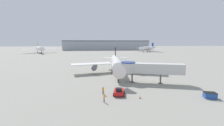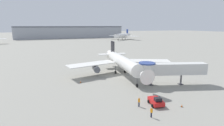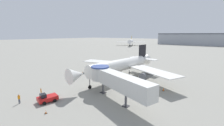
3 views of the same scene
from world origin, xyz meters
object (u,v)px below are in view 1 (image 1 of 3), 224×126
Objects in this scene: main_airplane at (116,63)px; jet_bridge at (147,68)px; traffic_cone_apron_front at (140,97)px; pushback_tug_red at (119,92)px; service_container_blue at (210,95)px; traffic_cone_starboard_wing at (153,73)px; traffic_cone_port_wing at (77,76)px; background_jet_gold_tail at (40,49)px; ground_crew_wing_walker at (103,90)px; ground_crew_marshaller at (104,97)px; background_jet_blue_tail at (148,48)px.

jet_bridge is at bearing -55.40° from main_airplane.
main_airplane is 2.00× the size of jet_bridge.
traffic_cone_apron_front is (1.31, -23.88, -3.72)m from main_airplane.
jet_bridge reaches higher than pushback_tug_red.
service_container_blue is (15.62, -25.53, -3.39)m from main_airplane.
traffic_cone_port_wing is at bearing -177.48° from traffic_cone_starboard_wing.
background_jet_gold_tail reaches higher than jet_bridge.
traffic_cone_starboard_wing is 27.07m from ground_crew_wing_walker.
traffic_cone_starboard_wing is at bearing 128.77° from ground_crew_marshaller.
traffic_cone_port_wing is at bearing -161.22° from main_airplane.
ground_crew_wing_walker reaches higher than traffic_cone_starboard_wing.
traffic_cone_port_wing is at bearing 132.29° from pushback_tug_red.
traffic_cone_port_wing is (-26.74, -1.18, -0.05)m from traffic_cone_starboard_wing.
jet_bridge is 13.43m from pushback_tug_red.
jet_bridge is 6.13× the size of service_container_blue.
service_container_blue is 0.08× the size of background_jet_gold_tail.
main_airplane is at bearing 93.13° from traffic_cone_apron_front.
ground_crew_marshaller is 0.06× the size of background_jet_gold_tail.
background_jet_gold_tail is 123.59m from background_jet_blue_tail.
jet_bridge reaches higher than ground_crew_wing_walker.
jet_bridge is at bearing -121.19° from traffic_cone_starboard_wing.
ground_crew_wing_walker is (7.43, -17.78, 0.72)m from traffic_cone_port_wing.
traffic_cone_starboard_wing is 134.06m from background_jet_blue_tail.
traffic_cone_apron_front is at bearing 173.43° from service_container_blue.
main_airplane reaches higher than traffic_cone_apron_front.
traffic_cone_apron_front is (3.99, -2.49, -0.48)m from pushback_tug_red.
service_container_blue is at bearing -54.75° from background_jet_blue_tail.
jet_bridge is at bearing -59.49° from background_jet_blue_tail.
background_jet_gold_tail reaches higher than service_container_blue.
traffic_cone_apron_front is at bearing -98.18° from jet_bridge.
service_container_blue is 155.88m from background_jet_blue_tail.
traffic_cone_apron_front is 0.02× the size of background_jet_blue_tail.
pushback_tug_red reaches higher than traffic_cone_apron_front.
jet_bridge is 146.31m from background_jet_gold_tail.
traffic_cone_starboard_wing is 0.44× the size of ground_crew_marshaller.
ground_crew_marshaller reaches higher than pushback_tug_red.
main_airplane is 25.93m from ground_crew_marshaller.
background_jet_gold_tail is (-71.90, 127.42, 0.66)m from jet_bridge.
pushback_tug_red is 150.00m from background_jet_gold_tail.
pushback_tug_red reaches higher than traffic_cone_port_wing.
ground_crew_marshaller is 0.06× the size of background_jet_blue_tail.
pushback_tug_red is (-9.45, -8.89, -3.46)m from jet_bridge.
background_jet_blue_tail is (42.47, 149.93, 4.12)m from service_container_blue.
traffic_cone_starboard_wing is (-2.41, 23.68, -0.24)m from service_container_blue.
pushback_tug_red is at bearing -92.01° from background_jet_gold_tail.
main_airplane is 18.47× the size of ground_crew_marshaller.
ground_crew_marshaller is at bearing -71.53° from traffic_cone_port_wing.
main_airplane reaches higher than traffic_cone_port_wing.
pushback_tug_red is at bearing -163.77° from ground_crew_wing_walker.
jet_bridge is 0.51× the size of background_jet_gold_tail.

